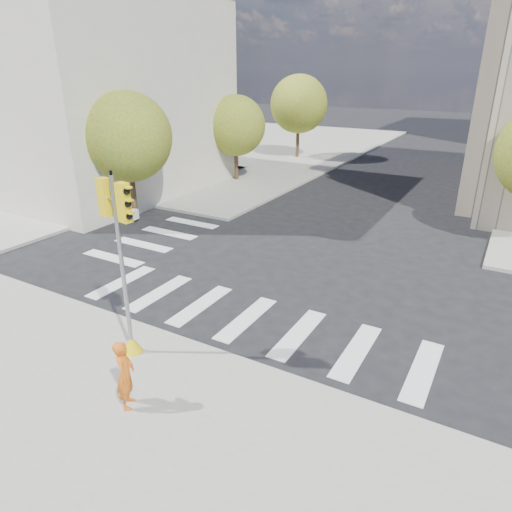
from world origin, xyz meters
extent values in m
plane|color=black|center=(0.00, 0.00, 0.00)|extent=(160.00, 160.00, 0.00)
cube|color=gray|center=(-20.00, 26.00, 0.07)|extent=(28.00, 40.00, 0.15)
cube|color=beige|center=(-20.00, 8.00, 6.00)|extent=(18.00, 14.00, 12.00)
cylinder|color=#382616|center=(-10.50, 4.00, 1.22)|extent=(0.28, 0.28, 2.45)
sphere|color=#387521|center=(-10.50, 4.00, 4.21)|extent=(4.40, 4.40, 4.40)
cylinder|color=#382616|center=(-10.50, 14.00, 1.08)|extent=(0.28, 0.28, 2.17)
sphere|color=#387521|center=(-10.50, 14.00, 3.77)|extent=(4.00, 4.00, 4.00)
cylinder|color=#382616|center=(-10.50, 24.00, 1.31)|extent=(0.28, 0.28, 2.62)
sphere|color=#387521|center=(-10.50, 24.00, 4.54)|extent=(4.80, 4.80, 4.80)
cone|color=#E0BF0B|center=(-1.78, -5.29, 0.40)|extent=(0.56, 0.56, 0.50)
cylinder|color=gray|center=(-1.78, -5.29, 2.60)|extent=(0.11, 0.11, 4.89)
cylinder|color=black|center=(-1.78, -5.29, 5.09)|extent=(0.07, 0.07, 0.12)
cylinder|color=gray|center=(-1.78, -5.29, 4.44)|extent=(0.90, 0.21, 0.06)
cube|color=#E0BF0B|center=(-2.16, -5.22, 4.44)|extent=(0.33, 0.27, 0.95)
cube|color=#E0BF0B|center=(-1.41, -5.35, 4.44)|extent=(0.33, 0.27, 0.95)
imported|color=#D35C13|center=(-0.32, -6.92, 1.00)|extent=(0.69, 0.74, 1.70)
cube|color=silver|center=(-13.00, 3.29, 0.40)|extent=(6.01, 0.98, 0.50)
camera|label=1|loc=(6.42, -12.77, 7.36)|focal=32.00mm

